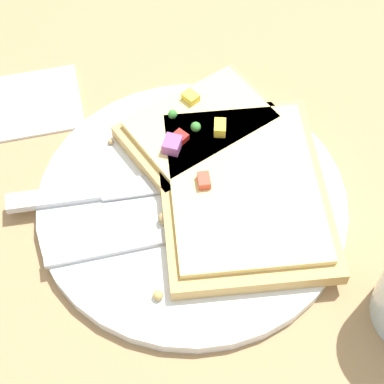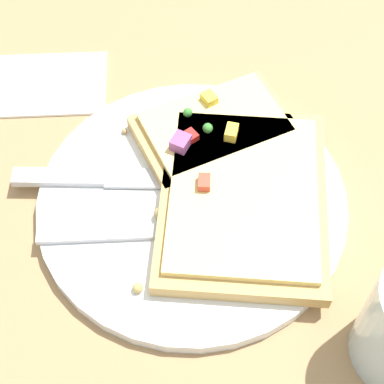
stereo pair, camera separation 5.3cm
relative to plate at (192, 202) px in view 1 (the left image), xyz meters
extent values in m
plane|color=#9E7A51|center=(0.00, 0.00, -0.01)|extent=(4.00, 4.00, 0.00)
cylinder|color=white|center=(0.00, 0.00, 0.00)|extent=(0.26, 0.26, 0.01)
cube|color=#B7B7BC|center=(-0.07, -0.03, 0.01)|extent=(0.12, 0.01, 0.01)
cube|color=#B7B7BC|center=(0.02, -0.03, 0.01)|extent=(0.05, 0.03, 0.01)
cube|color=#B7B7BC|center=(0.06, -0.04, 0.01)|extent=(0.03, 0.00, 0.00)
cube|color=#B7B7BC|center=(0.06, -0.04, 0.01)|extent=(0.03, 0.00, 0.00)
cube|color=#B7B7BC|center=(0.06, -0.03, 0.01)|extent=(0.03, 0.00, 0.00)
cube|color=#B7B7BC|center=(0.06, -0.02, 0.01)|extent=(0.03, 0.00, 0.00)
cube|color=#B7B7BC|center=(-0.11, 0.03, 0.01)|extent=(0.08, 0.02, 0.01)
cube|color=#B7B7BC|center=(-0.01, 0.02, 0.01)|extent=(0.13, 0.03, 0.00)
cube|color=tan|center=(0.04, -0.01, 0.01)|extent=(0.16, 0.20, 0.01)
cube|color=#E5CC7A|center=(0.04, -0.01, 0.02)|extent=(0.14, 0.17, 0.01)
cube|color=#D14733|center=(0.01, 0.00, 0.03)|extent=(0.01, 0.02, 0.01)
cube|color=red|center=(0.00, 0.05, 0.03)|extent=(0.02, 0.02, 0.01)
sphere|color=#388433|center=(0.02, 0.06, 0.03)|extent=(0.01, 0.01, 0.01)
cube|color=tan|center=(0.02, 0.07, 0.01)|extent=(0.16, 0.13, 0.01)
cube|color=#E5CC7A|center=(0.02, 0.07, 0.02)|extent=(0.14, 0.12, 0.01)
cube|color=yellow|center=(0.04, 0.05, 0.03)|extent=(0.01, 0.02, 0.01)
cube|color=#934C8E|center=(-0.01, 0.04, 0.03)|extent=(0.02, 0.02, 0.01)
cube|color=yellow|center=(0.02, 0.09, 0.03)|extent=(0.02, 0.02, 0.01)
sphere|color=#388433|center=(0.00, 0.08, 0.03)|extent=(0.01, 0.01, 0.01)
sphere|color=tan|center=(-0.06, 0.07, 0.01)|extent=(0.01, 0.01, 0.01)
sphere|color=tan|center=(0.08, -0.02, 0.01)|extent=(0.01, 0.01, 0.01)
sphere|color=tan|center=(-0.03, -0.02, 0.01)|extent=(0.01, 0.01, 0.01)
sphere|color=tan|center=(0.03, 0.00, 0.01)|extent=(0.01, 0.01, 0.01)
sphere|color=tan|center=(-0.05, -0.08, 0.01)|extent=(0.01, 0.01, 0.01)
cube|color=white|center=(-0.15, 0.15, 0.00)|extent=(0.14, 0.08, 0.01)
camera|label=1|loc=(-0.07, -0.29, 0.46)|focal=60.00mm
camera|label=2|loc=(-0.01, -0.30, 0.46)|focal=60.00mm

